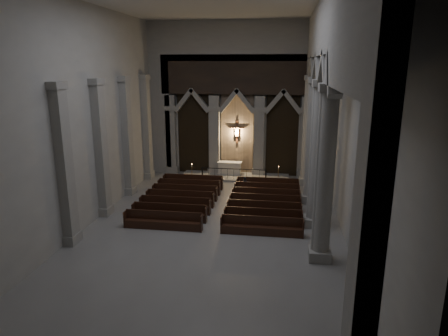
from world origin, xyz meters
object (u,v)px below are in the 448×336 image
altar_rail (234,172)px  candle_stand_left (192,177)px  candle_stand_right (278,178)px  worshipper (245,186)px  altar (230,168)px  pews (222,203)px

altar_rail → candle_stand_left: 3.24m
candle_stand_right → worshipper: candle_stand_right is taller
altar → candle_stand_right: bearing=-21.6°
altar_rail → worshipper: bearing=-70.1°
altar → altar_rail: (0.50, -1.43, 0.01)m
candle_stand_right → pews: size_ratio=0.13×
candle_stand_right → pews: candle_stand_right is taller
worshipper → candle_stand_right: bearing=71.2°
altar → worshipper: bearing=-70.3°
altar_rail → worshipper: worshipper is taller
candle_stand_left → altar_rail: bearing=11.2°
pews → candle_stand_right: bearing=60.1°
candle_stand_left → candle_stand_right: candle_stand_left is taller
altar_rail → pews: 6.09m
candle_stand_right → worshipper: bearing=-126.0°
candle_stand_left → pews: bearing=-59.8°
candle_stand_left → candle_stand_right: 6.61m
altar → candle_stand_left: size_ratio=1.41×
altar → altar_rail: size_ratio=0.39×
candle_stand_left → candle_stand_right: size_ratio=1.05×
altar_rail → candle_stand_left: (-3.17, -0.63, -0.28)m
altar_rail → altar: bearing=109.3°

